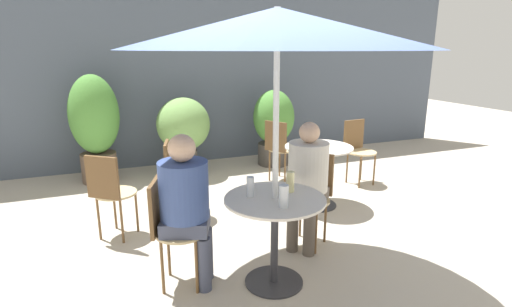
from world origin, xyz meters
The scene contains 19 objects.
ground_plane centered at (0.00, 0.00, 0.00)m, with size 20.00×20.00×0.00m, color #B2A899.
storefront_wall centered at (0.00, 3.68, 1.50)m, with size 10.00×0.06×3.00m.
cafe_table_near centered at (-0.05, -0.07, 0.54)m, with size 0.78×0.78×0.72m.
cafe_table_far centered at (1.09, 1.24, 0.54)m, with size 0.79×0.79×0.72m.
bistro_chair_0 centered at (0.58, 0.46, 0.53)m, with size 0.45×0.45×0.87m.
bistro_chair_1 centered at (-0.81, 0.20, 0.53)m, with size 0.44×0.42×0.87m.
bistro_chair_2 centered at (-0.53, 1.44, 0.53)m, with size 0.43×0.41×0.87m.
bistro_chair_3 centered at (2.02, 1.79, 0.53)m, with size 0.40×0.41×0.87m.
bistro_chair_4 centered at (-1.21, 1.18, 0.53)m, with size 0.45×0.45×0.87m.
bistro_chair_5 centered at (1.02, 2.19, 0.53)m, with size 0.45×0.44×0.87m.
seated_person_0 centered at (0.47, 0.36, 0.71)m, with size 0.46×0.46×1.20m.
seated_person_1 centered at (-0.68, 0.15, 0.72)m, with size 0.44×0.42×1.22m.
beer_glass_0 centered at (0.12, 0.02, 0.81)m, with size 0.06×0.06×0.16m.
beer_glass_1 centered at (-0.21, 0.02, 0.80)m, with size 0.06×0.06×0.16m.
beer_glass_2 centered at (-0.06, -0.26, 0.81)m, with size 0.07×0.07×0.17m.
potted_plant_0 centered at (-1.32, 3.13, 0.83)m, with size 0.66×0.66×1.49m.
potted_plant_1 centered at (-0.13, 3.04, 0.69)m, with size 0.77×0.77×1.14m.
potted_plant_2 centered at (1.30, 3.03, 0.65)m, with size 0.65×0.65×1.19m.
umbrella centered at (-0.05, -0.07, 1.95)m, with size 2.17×2.17×2.09m.
Camera 1 is at (-1.20, -2.67, 1.83)m, focal length 28.00 mm.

